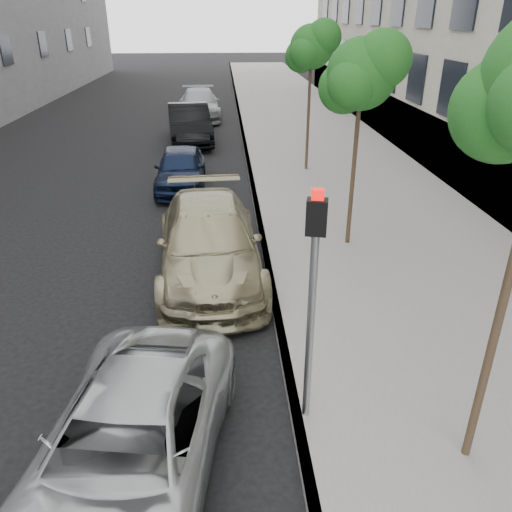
{
  "coord_description": "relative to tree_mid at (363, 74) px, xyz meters",
  "views": [
    {
      "loc": [
        0.28,
        -2.89,
        5.09
      ],
      "look_at": [
        0.76,
        4.54,
        1.5
      ],
      "focal_mm": 35.0,
      "sensor_mm": 36.0,
      "label": 1
    }
  ],
  "objects": [
    {
      "name": "sidewalk",
      "position": [
        1.07,
        16.0,
        -3.93
      ],
      "size": [
        6.4,
        72.0,
        0.14
      ],
      "primitive_type": "cube",
      "color": "gray",
      "rests_on": "ground"
    },
    {
      "name": "curb",
      "position": [
        -2.05,
        16.0,
        -3.93
      ],
      "size": [
        0.15,
        72.0,
        0.14
      ],
      "primitive_type": "cube",
      "color": "#9E9B93",
      "rests_on": "ground"
    },
    {
      "name": "tree_mid",
      "position": [
        0.0,
        0.0,
        0.0
      ],
      "size": [
        1.8,
        1.6,
        4.75
      ],
      "color": "#38281C",
      "rests_on": "sidewalk"
    },
    {
      "name": "tree_far",
      "position": [
        -0.0,
        6.5,
        0.19
      ],
      "size": [
        1.75,
        1.55,
        4.91
      ],
      "color": "#38281C",
      "rests_on": "sidewalk"
    },
    {
      "name": "signal_pole",
      "position": [
        -1.93,
        -5.69,
        -1.84
      ],
      "size": [
        0.27,
        0.23,
        3.23
      ],
      "rotation": [
        0.0,
        0.0,
        -0.23
      ],
      "color": "#939699",
      "rests_on": "sidewalk"
    },
    {
      "name": "minivan",
      "position": [
        -4.15,
        -6.59,
        -3.39
      ],
      "size": [
        2.67,
        4.65,
        1.22
      ],
      "primitive_type": "imported",
      "rotation": [
        0.0,
        0.0,
        -0.15
      ],
      "color": "#AFB2B4",
      "rests_on": "ground"
    },
    {
      "name": "suv",
      "position": [
        -3.33,
        -1.18,
        -3.23
      ],
      "size": [
        2.45,
        5.36,
        1.52
      ],
      "primitive_type": "imported",
      "rotation": [
        0.0,
        0.0,
        0.06
      ],
      "color": "tan",
      "rests_on": "ground"
    },
    {
      "name": "sedan_blue",
      "position": [
        -4.37,
        4.94,
        -3.34
      ],
      "size": [
        1.63,
        3.89,
        1.31
      ],
      "primitive_type": "imported",
      "rotation": [
        0.0,
        0.0,
        0.02
      ],
      "color": "black",
      "rests_on": "ground"
    },
    {
      "name": "sedan_black",
      "position": [
        -4.45,
        11.53,
        -3.18
      ],
      "size": [
        2.31,
        5.12,
        1.63
      ],
      "primitive_type": "imported",
      "rotation": [
        0.0,
        0.0,
        0.12
      ],
      "color": "black",
      "rests_on": "ground"
    },
    {
      "name": "sedan_rear",
      "position": [
        -4.24,
        17.23,
        -3.23
      ],
      "size": [
        2.44,
        5.37,
        1.53
      ],
      "primitive_type": "imported",
      "rotation": [
        0.0,
        0.0,
        0.06
      ],
      "color": "#919498",
      "rests_on": "ground"
    }
  ]
}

